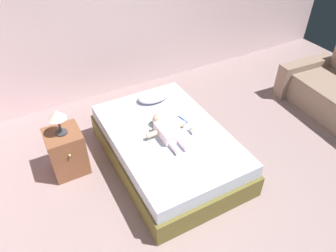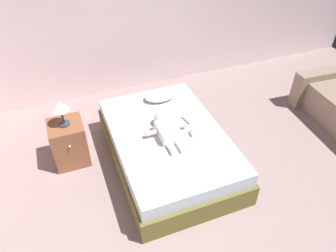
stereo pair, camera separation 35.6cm
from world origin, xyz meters
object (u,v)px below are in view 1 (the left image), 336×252
object	(u,v)px
bed	(168,147)
toothbrush	(182,119)
nightstand	(67,152)
baby	(167,129)
baby_bottle	(193,130)
pillow	(153,96)
lamp	(57,116)

from	to	relation	value
bed	toothbrush	bearing A→B (deg)	26.49
bed	nightstand	distance (m)	1.17
baby	baby_bottle	distance (m)	0.30
nightstand	baby_bottle	world-z (taller)	nightstand
baby	pillow	bearing A→B (deg)	76.09
pillow	toothbrush	bearing A→B (deg)	-76.93
bed	lamp	world-z (taller)	lamp
pillow	baby_bottle	xyz separation A→B (m)	(0.10, -0.80, -0.02)
lamp	baby_bottle	distance (m)	1.48
pillow	lamp	xyz separation A→B (m)	(-1.23, -0.23, 0.29)
bed	toothbrush	xyz separation A→B (m)	(0.27, 0.14, 0.24)
nightstand	bed	bearing A→B (deg)	-22.03
toothbrush	nightstand	xyz separation A→B (m)	(-1.35, 0.30, -0.18)
bed	lamp	distance (m)	1.30
baby	lamp	xyz separation A→B (m)	(-1.06, 0.45, 0.27)
lamp	bed	bearing A→B (deg)	-22.04
baby_bottle	nightstand	bearing A→B (deg)	156.90
nightstand	baby_bottle	bearing A→B (deg)	-23.10
baby	nightstand	distance (m)	1.17
bed	baby_bottle	distance (m)	0.38
pillow	toothbrush	distance (m)	0.55
bed	nightstand	xyz separation A→B (m)	(-1.08, 0.44, 0.06)
bed	lamp	bearing A→B (deg)	157.96
toothbrush	nightstand	distance (m)	1.40
toothbrush	lamp	xyz separation A→B (m)	(-1.35, 0.30, 0.33)
pillow	baby	size ratio (longest dim) A/B	0.65
bed	baby_bottle	bearing A→B (deg)	-27.53
nightstand	baby	bearing A→B (deg)	-22.79
baby	toothbrush	bearing A→B (deg)	26.02
baby_bottle	baby	bearing A→B (deg)	155.72
baby	toothbrush	size ratio (longest dim) A/B	3.73
bed	toothbrush	distance (m)	0.38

